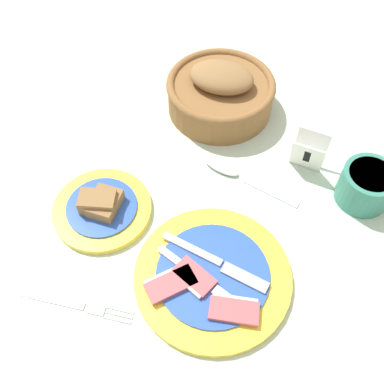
# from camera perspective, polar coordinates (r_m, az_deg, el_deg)

# --- Properties ---
(ground_plane) EXTENTS (3.00, 3.00, 0.00)m
(ground_plane) POSITION_cam_1_polar(r_m,az_deg,el_deg) (0.75, 0.23, -7.62)
(ground_plane) COLOR #B7CCB7
(breakfast_plate) EXTENTS (0.25, 0.25, 0.02)m
(breakfast_plate) POSITION_cam_1_polar(r_m,az_deg,el_deg) (0.73, 2.50, -10.72)
(breakfast_plate) COLOR yellow
(breakfast_plate) RESTS_ON ground_plane
(bread_plate) EXTENTS (0.17, 0.17, 0.05)m
(bread_plate) POSITION_cam_1_polar(r_m,az_deg,el_deg) (0.80, -11.36, -1.95)
(bread_plate) COLOR yellow
(bread_plate) RESTS_ON ground_plane
(sugar_cup) EXTENTS (0.09, 0.09, 0.07)m
(sugar_cup) POSITION_cam_1_polar(r_m,az_deg,el_deg) (0.84, 21.25, 0.81)
(sugar_cup) COLOR #337F6B
(sugar_cup) RESTS_ON ground_plane
(bread_basket) EXTENTS (0.22, 0.22, 0.10)m
(bread_basket) POSITION_cam_1_polar(r_m,az_deg,el_deg) (0.93, 3.64, 12.56)
(bread_basket) COLOR brown
(bread_basket) RESTS_ON ground_plane
(number_card) EXTENTS (0.07, 0.05, 0.07)m
(number_card) POSITION_cam_1_polar(r_m,az_deg,el_deg) (0.85, 14.59, 4.86)
(number_card) COLOR white
(number_card) RESTS_ON ground_plane
(teaspoon_by_saucer) EXTENTS (0.19, 0.03, 0.01)m
(teaspoon_by_saucer) POSITION_cam_1_polar(r_m,az_deg,el_deg) (0.84, 5.39, 2.37)
(teaspoon_by_saucer) COLOR silver
(teaspoon_by_saucer) RESTS_ON ground_plane
(fork_on_cloth) EXTENTS (0.18, 0.08, 0.01)m
(fork_on_cloth) POSITION_cam_1_polar(r_m,az_deg,el_deg) (0.74, -14.81, -13.58)
(fork_on_cloth) COLOR silver
(fork_on_cloth) RESTS_ON ground_plane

